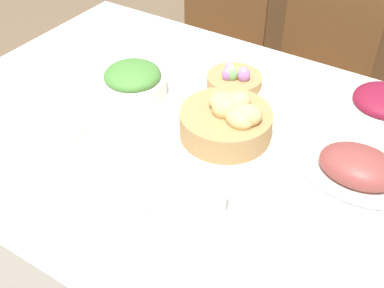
% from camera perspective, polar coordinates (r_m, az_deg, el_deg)
% --- Properties ---
extents(ground_plane, '(12.00, 12.00, 0.00)m').
position_cam_1_polar(ground_plane, '(1.88, 0.88, -16.71)').
color(ground_plane, brown).
extents(dining_table, '(1.64, 1.11, 0.73)m').
position_cam_1_polar(dining_table, '(1.59, 1.01, -9.42)').
color(dining_table, silver).
rests_on(dining_table, ground).
extents(chair_far_center, '(0.44, 0.44, 0.99)m').
position_cam_1_polar(chair_far_center, '(2.13, 14.35, 8.96)').
color(chair_far_center, brown).
rests_on(chair_far_center, ground).
extents(chair_far_left, '(0.45, 0.45, 0.99)m').
position_cam_1_polar(chair_far_left, '(2.30, 2.54, 12.64)').
color(chair_far_left, brown).
rests_on(chair_far_left, ground).
extents(bread_basket, '(0.25, 0.25, 0.12)m').
position_cam_1_polar(bread_basket, '(1.31, 4.32, 2.86)').
color(bread_basket, '#AD8451').
rests_on(bread_basket, dining_table).
extents(egg_basket, '(0.17, 0.17, 0.08)m').
position_cam_1_polar(egg_basket, '(1.53, 5.04, 7.79)').
color(egg_basket, '#AD8451').
rests_on(egg_basket, dining_table).
extents(ham_platter, '(0.31, 0.22, 0.08)m').
position_cam_1_polar(ham_platter, '(1.26, 19.12, -2.69)').
color(ham_platter, silver).
rests_on(ham_platter, dining_table).
extents(green_salad_bowl, '(0.20, 0.20, 0.09)m').
position_cam_1_polar(green_salad_bowl, '(1.49, -7.02, 7.46)').
color(green_salad_bowl, silver).
rests_on(green_salad_bowl, dining_table).
extents(beet_salad_bowl, '(0.21, 0.21, 0.09)m').
position_cam_1_polar(beet_salad_bowl, '(1.48, 21.72, 4.23)').
color(beet_salad_bowl, silver).
rests_on(beet_salad_bowl, dining_table).
extents(dinner_plate, '(0.24, 0.24, 0.01)m').
position_cam_1_polar(dinner_plate, '(1.15, -10.82, -7.32)').
color(dinner_plate, silver).
rests_on(dinner_plate, dining_table).
extents(fork, '(0.01, 0.18, 0.00)m').
position_cam_1_polar(fork, '(1.23, -15.86, -4.60)').
color(fork, silver).
rests_on(fork, dining_table).
extents(knife, '(0.01, 0.18, 0.00)m').
position_cam_1_polar(knife, '(1.09, -4.97, -10.52)').
color(knife, silver).
rests_on(knife, dining_table).
extents(spoon, '(0.01, 0.18, 0.00)m').
position_cam_1_polar(spoon, '(1.07, -3.66, -11.20)').
color(spoon, silver).
rests_on(spoon, dining_table).
extents(drinking_cup, '(0.06, 0.06, 0.08)m').
position_cam_1_polar(drinking_cup, '(1.10, 2.39, -6.62)').
color(drinking_cup, silver).
rests_on(drinking_cup, dining_table).
extents(butter_dish, '(0.11, 0.07, 0.03)m').
position_cam_1_polar(butter_dish, '(1.37, -14.94, 1.52)').
color(butter_dish, silver).
rests_on(butter_dish, dining_table).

